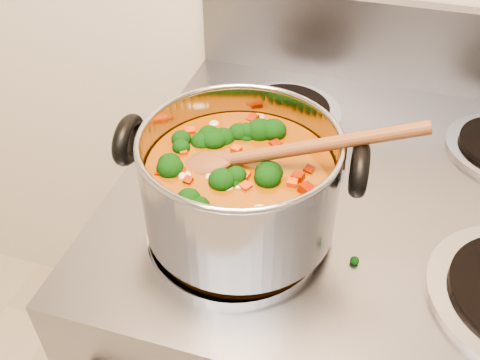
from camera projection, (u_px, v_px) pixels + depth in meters
name	position (u px, v px, depth m)	size (l,w,h in m)	color
electric_range	(344.00, 352.00, 1.10)	(0.78, 0.71, 1.08)	gray
stockpot	(240.00, 184.00, 0.69)	(0.31, 0.26, 0.15)	#9A9AA1
wooden_spoon	(258.00, 155.00, 0.65)	(0.30, 0.09, 0.10)	brown
cooktop_crumbs	(178.00, 227.00, 0.74)	(0.17, 0.31, 0.01)	black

